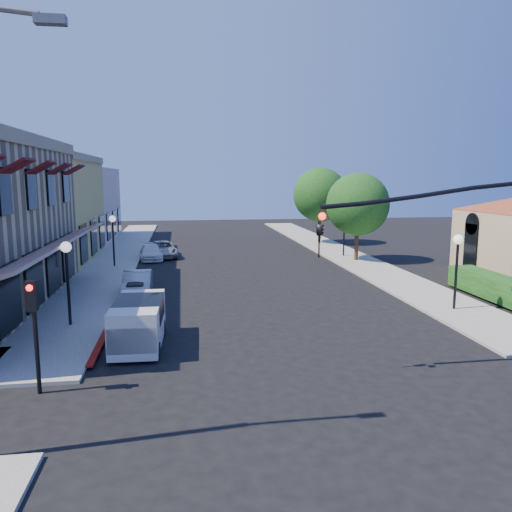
{
  "coord_description": "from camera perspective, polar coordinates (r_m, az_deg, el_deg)",
  "views": [
    {
      "loc": [
        -3.86,
        -12.77,
        6.12
      ],
      "look_at": [
        -0.56,
        9.28,
        2.6
      ],
      "focal_mm": 35.0,
      "sensor_mm": 36.0,
      "label": 1
    }
  ],
  "objects": [
    {
      "name": "ground",
      "position": [
        14.68,
        7.86,
        -15.75
      ],
      "size": [
        120.0,
        120.0,
        0.0
      ],
      "primitive_type": "plane",
      "color": "black",
      "rests_on": "ground"
    },
    {
      "name": "sidewalk_left",
      "position": [
        40.53,
        -15.33,
        0.05
      ],
      "size": [
        3.5,
        50.0,
        0.12
      ],
      "primitive_type": "cube",
      "color": "gray",
      "rests_on": "ground"
    },
    {
      "name": "sidewalk_right",
      "position": [
        42.16,
        9.0,
        0.59
      ],
      "size": [
        3.5,
        50.0,
        0.12
      ],
      "primitive_type": "cube",
      "color": "gray",
      "rests_on": "ground"
    },
    {
      "name": "curb_red_strip",
      "position": [
        21.87,
        -16.28,
        -7.65
      ],
      "size": [
        0.25,
        10.0,
        0.06
      ],
      "primitive_type": "cube",
      "color": "maroon",
      "rests_on": "ground"
    },
    {
      "name": "yellow_stucco_building",
      "position": [
        40.55,
        -25.26,
        4.84
      ],
      "size": [
        10.0,
        12.0,
        7.6
      ],
      "primitive_type": "cube",
      "color": "#D3BB5F",
      "rests_on": "ground"
    },
    {
      "name": "pink_stucco_building",
      "position": [
        52.15,
        -21.49,
        5.47
      ],
      "size": [
        10.0,
        12.0,
        7.0
      ],
      "primitive_type": "cube",
      "color": "#C79F96",
      "rests_on": "ground"
    },
    {
      "name": "hedge",
      "position": [
        27.45,
        26.42,
        -4.87
      ],
      "size": [
        1.4,
        8.0,
        1.1
      ],
      "primitive_type": "cube",
      "color": "#123F12",
      "rests_on": "ground"
    },
    {
      "name": "street_tree_a",
      "position": [
        37.06,
        11.55,
        5.81
      ],
      "size": [
        4.56,
        4.56,
        6.48
      ],
      "color": "#362215",
      "rests_on": "ground"
    },
    {
      "name": "street_tree_b",
      "position": [
        46.55,
        7.34,
        6.96
      ],
      "size": [
        4.94,
        4.94,
        7.02
      ],
      "color": "#362215",
      "rests_on": "ground"
    },
    {
      "name": "signal_mast_arm",
      "position": [
        17.38,
        25.58,
        1.38
      ],
      "size": [
        8.01,
        0.39,
        6.0
      ],
      "color": "black",
      "rests_on": "ground"
    },
    {
      "name": "secondary_signal",
      "position": [
        15.25,
        -24.1,
        -6.26
      ],
      "size": [
        0.28,
        0.42,
        3.32
      ],
      "color": "black",
      "rests_on": "ground"
    },
    {
      "name": "lamppost_left_near",
      "position": [
        21.55,
        -20.82,
        -0.65
      ],
      "size": [
        0.44,
        0.44,
        3.57
      ],
      "color": "black",
      "rests_on": "ground"
    },
    {
      "name": "lamppost_left_far",
      "position": [
        35.24,
        -16.05,
        3.11
      ],
      "size": [
        0.44,
        0.44,
        3.57
      ],
      "color": "black",
      "rests_on": "ground"
    },
    {
      "name": "lamppost_right_near",
      "position": [
        24.41,
        22.03,
        0.34
      ],
      "size": [
        0.44,
        0.44,
        3.57
      ],
      "color": "black",
      "rests_on": "ground"
    },
    {
      "name": "lamppost_right_far",
      "position": [
        38.94,
        10.06,
        3.85
      ],
      "size": [
        0.44,
        0.44,
        3.57
      ],
      "color": "black",
      "rests_on": "ground"
    },
    {
      "name": "white_van",
      "position": [
        18.7,
        -13.31,
        -7.2
      ],
      "size": [
        1.82,
        3.91,
        1.71
      ],
      "color": "silver",
      "rests_on": "ground"
    },
    {
      "name": "parked_car_a",
      "position": [
        25.33,
        -13.62,
        -4.03
      ],
      "size": [
        1.34,
        3.16,
        1.07
      ],
      "primitive_type": "imported",
      "rotation": [
        0.0,
        0.0,
        0.03
      ],
      "color": "black",
      "rests_on": "ground"
    },
    {
      "name": "parked_car_b",
      "position": [
        26.45,
        -13.41,
        -3.18
      ],
      "size": [
        1.49,
        4.07,
        1.33
      ],
      "primitive_type": "imported",
      "rotation": [
        0.0,
        0.0,
        0.02
      ],
      "color": "#A2A4A7",
      "rests_on": "ground"
    },
    {
      "name": "parked_car_c",
      "position": [
        38.25,
        -11.92,
        0.43
      ],
      "size": [
        1.99,
        4.07,
        1.14
      ],
      "primitive_type": "imported",
      "rotation": [
        0.0,
        0.0,
        0.1
      ],
      "color": "white",
      "rests_on": "ground"
    },
    {
      "name": "parked_car_d",
      "position": [
        39.33,
        -10.64,
        0.77
      ],
      "size": [
        2.56,
        4.66,
        1.24
      ],
      "primitive_type": "imported",
      "rotation": [
        0.0,
        0.0,
        0.12
      ],
      "color": "#96989A",
      "rests_on": "ground"
    }
  ]
}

